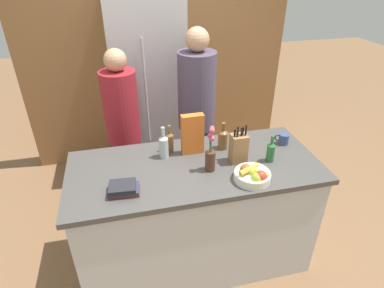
{
  "coord_description": "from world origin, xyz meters",
  "views": [
    {
      "loc": [
        -0.46,
        -1.85,
        2.25
      ],
      "look_at": [
        0.0,
        0.1,
        1.06
      ],
      "focal_mm": 30.0,
      "sensor_mm": 36.0,
      "label": 1
    }
  ],
  "objects_px": {
    "bottle_water": "(164,146)",
    "bottle_wine": "(223,138)",
    "flower_vase": "(210,155)",
    "coffee_mug": "(283,139)",
    "cereal_box": "(192,134)",
    "refrigerator": "(149,91)",
    "fruit_bowl": "(253,175)",
    "knife_block": "(239,148)",
    "person_in_blue": "(197,112)",
    "bottle_vinegar": "(170,141)",
    "person_at_sink": "(123,126)",
    "book_stack": "(123,189)",
    "bottle_oil": "(271,151)"
  },
  "relations": [
    {
      "from": "bottle_oil",
      "to": "person_at_sink",
      "type": "height_order",
      "value": "person_at_sink"
    },
    {
      "from": "book_stack",
      "to": "person_in_blue",
      "type": "distance_m",
      "value": 1.2
    },
    {
      "from": "flower_vase",
      "to": "person_at_sink",
      "type": "distance_m",
      "value": 1.05
    },
    {
      "from": "coffee_mug",
      "to": "bottle_water",
      "type": "xyz_separation_m",
      "value": [
        -0.96,
        0.03,
        0.05
      ]
    },
    {
      "from": "bottle_vinegar",
      "to": "person_at_sink",
      "type": "distance_m",
      "value": 0.66
    },
    {
      "from": "knife_block",
      "to": "coffee_mug",
      "type": "height_order",
      "value": "knife_block"
    },
    {
      "from": "bottle_water",
      "to": "knife_block",
      "type": "bearing_deg",
      "value": -19.37
    },
    {
      "from": "person_at_sink",
      "to": "bottle_oil",
      "type": "bearing_deg",
      "value": -15.79
    },
    {
      "from": "book_stack",
      "to": "bottle_water",
      "type": "distance_m",
      "value": 0.48
    },
    {
      "from": "person_at_sink",
      "to": "bottle_wine",
      "type": "bearing_deg",
      "value": -15.29
    },
    {
      "from": "knife_block",
      "to": "book_stack",
      "type": "distance_m",
      "value": 0.86
    },
    {
      "from": "cereal_box",
      "to": "flower_vase",
      "type": "bearing_deg",
      "value": -75.34
    },
    {
      "from": "refrigerator",
      "to": "bottle_water",
      "type": "xyz_separation_m",
      "value": [
        -0.04,
        -1.28,
        0.06
      ]
    },
    {
      "from": "person_in_blue",
      "to": "bottle_oil",
      "type": "bearing_deg",
      "value": -66.26
    },
    {
      "from": "bottle_water",
      "to": "fruit_bowl",
      "type": "bearing_deg",
      "value": -38.93
    },
    {
      "from": "cereal_box",
      "to": "refrigerator",
      "type": "bearing_deg",
      "value": 98.25
    },
    {
      "from": "knife_block",
      "to": "person_in_blue",
      "type": "height_order",
      "value": "person_in_blue"
    },
    {
      "from": "flower_vase",
      "to": "bottle_water",
      "type": "relative_size",
      "value": 1.38
    },
    {
      "from": "bottle_wine",
      "to": "person_at_sink",
      "type": "distance_m",
      "value": 0.97
    },
    {
      "from": "person_at_sink",
      "to": "bottle_water",
      "type": "bearing_deg",
      "value": -42.06
    },
    {
      "from": "coffee_mug",
      "to": "bottle_water",
      "type": "relative_size",
      "value": 0.42
    },
    {
      "from": "cereal_box",
      "to": "knife_block",
      "type": "bearing_deg",
      "value": -33.25
    },
    {
      "from": "bottle_oil",
      "to": "person_in_blue",
      "type": "height_order",
      "value": "person_in_blue"
    },
    {
      "from": "book_stack",
      "to": "bottle_wine",
      "type": "height_order",
      "value": "bottle_wine"
    },
    {
      "from": "fruit_bowl",
      "to": "flower_vase",
      "type": "relative_size",
      "value": 0.72
    },
    {
      "from": "flower_vase",
      "to": "coffee_mug",
      "type": "height_order",
      "value": "flower_vase"
    },
    {
      "from": "fruit_bowl",
      "to": "cereal_box",
      "type": "xyz_separation_m",
      "value": [
        -0.31,
        0.44,
        0.11
      ]
    },
    {
      "from": "fruit_bowl",
      "to": "bottle_oil",
      "type": "xyz_separation_m",
      "value": [
        0.22,
        0.19,
        0.04
      ]
    },
    {
      "from": "cereal_box",
      "to": "bottle_water",
      "type": "xyz_separation_m",
      "value": [
        -0.22,
        -0.01,
        -0.06
      ]
    },
    {
      "from": "coffee_mug",
      "to": "bottle_wine",
      "type": "bearing_deg",
      "value": 174.55
    },
    {
      "from": "book_stack",
      "to": "cereal_box",
      "type": "bearing_deg",
      "value": 34.44
    },
    {
      "from": "book_stack",
      "to": "bottle_water",
      "type": "height_order",
      "value": "bottle_water"
    },
    {
      "from": "coffee_mug",
      "to": "bottle_vinegar",
      "type": "xyz_separation_m",
      "value": [
        -0.9,
        0.1,
        0.04
      ]
    },
    {
      "from": "knife_block",
      "to": "bottle_water",
      "type": "distance_m",
      "value": 0.55
    },
    {
      "from": "bottle_vinegar",
      "to": "person_at_sink",
      "type": "height_order",
      "value": "person_at_sink"
    },
    {
      "from": "bottle_water",
      "to": "person_in_blue",
      "type": "bearing_deg",
      "value": 56.34
    },
    {
      "from": "flower_vase",
      "to": "bottle_wine",
      "type": "bearing_deg",
      "value": 55.7
    },
    {
      "from": "bottle_wine",
      "to": "fruit_bowl",
      "type": "bearing_deg",
      "value": -81.75
    },
    {
      "from": "fruit_bowl",
      "to": "cereal_box",
      "type": "relative_size",
      "value": 0.78
    },
    {
      "from": "refrigerator",
      "to": "book_stack",
      "type": "relative_size",
      "value": 9.34
    },
    {
      "from": "refrigerator",
      "to": "bottle_water",
      "type": "relative_size",
      "value": 7.84
    },
    {
      "from": "flower_vase",
      "to": "cereal_box",
      "type": "xyz_separation_m",
      "value": [
        -0.07,
        0.25,
        0.03
      ]
    },
    {
      "from": "book_stack",
      "to": "person_in_blue",
      "type": "relative_size",
      "value": 0.12
    },
    {
      "from": "bottle_water",
      "to": "bottle_wine",
      "type": "bearing_deg",
      "value": 2.13
    },
    {
      "from": "bottle_wine",
      "to": "flower_vase",
      "type": "bearing_deg",
      "value": -124.3
    },
    {
      "from": "fruit_bowl",
      "to": "cereal_box",
      "type": "height_order",
      "value": "cereal_box"
    },
    {
      "from": "knife_block",
      "to": "bottle_vinegar",
      "type": "distance_m",
      "value": 0.52
    },
    {
      "from": "book_stack",
      "to": "person_at_sink",
      "type": "bearing_deg",
      "value": 87.46
    },
    {
      "from": "person_in_blue",
      "to": "refrigerator",
      "type": "bearing_deg",
      "value": 119.76
    },
    {
      "from": "refrigerator",
      "to": "knife_block",
      "type": "distance_m",
      "value": 1.54
    }
  ]
}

